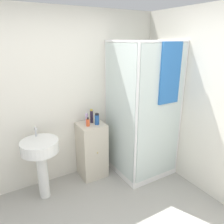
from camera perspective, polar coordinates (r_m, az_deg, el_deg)
The scene contains 8 objects.
wall_back at distance 3.22m, azimuth -15.10°, elevation 2.91°, with size 6.40×0.06×2.50m, color silver.
shower_enclosure at distance 3.49m, azimuth 7.72°, elevation -6.66°, with size 0.85×0.88×2.07m.
vanity_cabinet at distance 3.47m, azimuth -5.29°, elevation -9.84°, with size 0.39×0.40×0.87m.
sink at distance 3.05m, azimuth -18.15°, elevation -10.50°, with size 0.48×0.48×0.98m.
soap_dispenser at distance 3.20m, azimuth -6.32°, elevation -2.75°, with size 0.05×0.06×0.13m.
shampoo_bottle_tall_black at distance 3.30m, azimuth -5.35°, elevation -1.09°, with size 0.05×0.05×0.21m.
shampoo_bottle_blue at distance 3.23m, azimuth -3.96°, elevation -1.88°, with size 0.07×0.07×0.17m.
lotion_bottle_white at distance 3.29m, azimuth -6.64°, elevation -1.64°, with size 0.04×0.04×0.19m.
Camera 1 is at (-0.79, -1.30, 2.08)m, focal length 35.00 mm.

